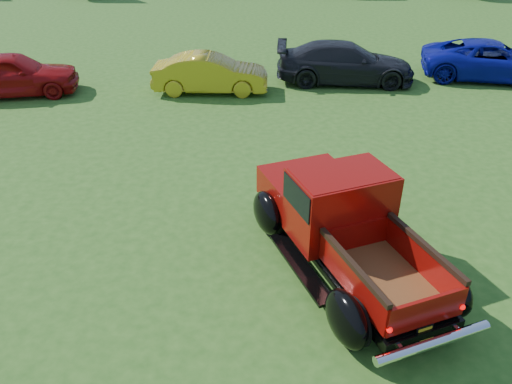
% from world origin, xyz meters
% --- Properties ---
extents(ground, '(120.00, 120.00, 0.00)m').
position_xyz_m(ground, '(0.00, 0.00, 0.00)').
color(ground, '#285117').
rests_on(ground, ground).
extents(pickup_truck, '(3.72, 5.29, 1.85)m').
position_xyz_m(pickup_truck, '(1.63, -0.79, 0.88)').
color(pickup_truck, black).
rests_on(pickup_truck, ground).
extents(show_car_red, '(4.69, 2.58, 1.51)m').
position_xyz_m(show_car_red, '(-8.50, 8.48, 0.76)').
color(show_car_red, '#990D0E').
rests_on(show_car_red, ground).
extents(show_car_yellow, '(4.07, 1.47, 1.34)m').
position_xyz_m(show_car_yellow, '(-1.58, 8.84, 0.67)').
color(show_car_yellow, '#B69A18').
rests_on(show_car_yellow, ground).
extents(show_car_grey, '(5.21, 2.36, 1.48)m').
position_xyz_m(show_car_grey, '(3.36, 9.99, 0.74)').
color(show_car_grey, black).
rests_on(show_car_grey, ground).
extents(show_car_blue, '(5.50, 3.28, 1.43)m').
position_xyz_m(show_car_blue, '(9.01, 10.45, 0.72)').
color(show_car_blue, '#0D1191').
rests_on(show_car_blue, ground).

